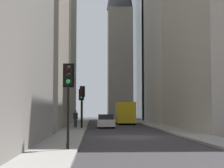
{
  "coord_description": "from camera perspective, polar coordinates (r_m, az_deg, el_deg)",
  "views": [
    {
      "loc": [
        -26.66,
        2.68,
        1.91
      ],
      "look_at": [
        15.32,
        0.65,
        4.76
      ],
      "focal_mm": 60.78,
      "sensor_mm": 36.0,
      "label": 1
    }
  ],
  "objects": [
    {
      "name": "traffic_light_foreground",
      "position": [
        17.26,
        -6.59,
        -0.25
      ],
      "size": [
        0.43,
        0.52,
        3.89
      ],
      "color": "black",
      "rests_on": "sidewalk_right"
    },
    {
      "name": "traffic_light_far_junction",
      "position": [
        36.76,
        -4.64,
        -2.31
      ],
      "size": [
        0.43,
        0.52,
        3.78
      ],
      "color": "black",
      "rests_on": "sidewalk_right"
    },
    {
      "name": "building_left_far",
      "position": [
        57.79,
        10.73,
        9.22
      ],
      "size": [
        19.53,
        10.5,
        29.85
      ],
      "color": "#B7B2A5",
      "rests_on": "ground_plane"
    },
    {
      "name": "sedan_white",
      "position": [
        40.19,
        -0.95,
        -5.65
      ],
      "size": [
        4.3,
        1.78,
        1.42
      ],
      "color": "silver",
      "rests_on": "ground_plane"
    },
    {
      "name": "ground_plane",
      "position": [
        26.86,
        3.0,
        -7.95
      ],
      "size": [
        135.0,
        135.0,
        0.0
      ],
      "primitive_type": "plane",
      "color": "#302D30"
    },
    {
      "name": "sidewalk_left",
      "position": [
        27.67,
        12.39,
        -7.6
      ],
      "size": [
        90.0,
        2.2,
        0.14
      ],
      "primitive_type": "cube",
      "color": "gray",
      "rests_on": "ground_plane"
    },
    {
      "name": "building_right_far",
      "position": [
        57.51,
        -10.76,
        9.91
      ],
      "size": [
        15.25,
        10.5,
        31.08
      ],
      "color": "#B7B2A5",
      "rests_on": "ground_plane"
    },
    {
      "name": "church_spire",
      "position": [
        72.6,
        1.2,
        9.88
      ],
      "size": [
        4.98,
        4.98,
        36.63
      ],
      "color": "#A8A091",
      "rests_on": "ground_plane"
    },
    {
      "name": "delivery_truck",
      "position": [
        49.63,
        1.95,
        -4.4
      ],
      "size": [
        6.46,
        2.25,
        2.84
      ],
      "color": "yellow",
      "rests_on": "ground_plane"
    },
    {
      "name": "sidewalk_right",
      "position": [
        26.79,
        -6.72,
        -7.79
      ],
      "size": [
        90.0,
        2.2,
        0.14
      ],
      "primitive_type": "cube",
      "color": "gray",
      "rests_on": "ground_plane"
    },
    {
      "name": "pedestrian",
      "position": [
        38.44,
        -5.5,
        -5.09
      ],
      "size": [
        0.26,
        0.44,
        1.74
      ],
      "color": "#33333D",
      "rests_on": "sidewalk_right"
    },
    {
      "name": "discarded_bottle",
      "position": [
        17.82,
        -6.84,
        -9.2
      ],
      "size": [
        0.07,
        0.07,
        0.27
      ],
      "color": "#236033",
      "rests_on": "sidewalk_right"
    },
    {
      "name": "traffic_light_midblock",
      "position": [
        37.74,
        -4.49,
        -1.94
      ],
      "size": [
        0.43,
        0.52,
        4.13
      ],
      "color": "black",
      "rests_on": "sidewalk_right"
    }
  ]
}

